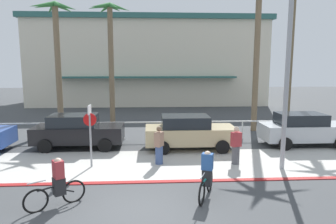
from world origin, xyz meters
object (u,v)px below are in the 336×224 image
at_px(palm_tree_3, 292,25).
at_px(car_tan_2, 189,132).
at_px(palm_tree_0, 56,39).
at_px(car_black_1, 78,131).
at_px(pedestrian_1, 236,147).
at_px(stop_sign_bike_lane, 90,127).
at_px(palm_tree_1, 110,39).
at_px(car_silver_3, 304,129).
at_px(cyclist_teal_0, 207,175).
at_px(cyclist_black_1, 57,184).
at_px(palm_tree_2, 258,25).
at_px(pedestrian_0, 159,147).
at_px(streetlight_curb, 291,61).

bearing_deg(palm_tree_3, car_tan_2, -139.94).
bearing_deg(palm_tree_0, palm_tree_3, 6.66).
xyz_separation_m(car_black_1, pedestrian_1, (7.22, -3.04, -0.13)).
height_order(stop_sign_bike_lane, pedestrian_1, stop_sign_bike_lane).
bearing_deg(car_black_1, palm_tree_1, 80.94).
distance_m(stop_sign_bike_lane, palm_tree_1, 10.01).
xyz_separation_m(car_silver_3, pedestrian_1, (-4.35, -2.82, -0.13)).
xyz_separation_m(stop_sign_bike_lane, palm_tree_1, (-0.27, 9.07, 4.22)).
xyz_separation_m(stop_sign_bike_lane, cyclist_teal_0, (4.19, -3.05, -0.98)).
height_order(stop_sign_bike_lane, palm_tree_0, palm_tree_0).
height_order(palm_tree_3, cyclist_black_1, palm_tree_3).
height_order(stop_sign_bike_lane, car_black_1, stop_sign_bike_lane).
height_order(palm_tree_2, palm_tree_3, palm_tree_3).
distance_m(car_black_1, cyclist_teal_0, 8.18).
bearing_deg(palm_tree_3, car_black_1, -155.65).
height_order(palm_tree_0, palm_tree_3, palm_tree_3).
relative_size(palm_tree_1, palm_tree_2, 0.89).
height_order(car_tan_2, car_silver_3, same).
relative_size(palm_tree_2, car_black_1, 2.10).
bearing_deg(stop_sign_bike_lane, cyclist_black_1, -95.16).
distance_m(palm_tree_3, pedestrian_1, 12.78).
bearing_deg(palm_tree_3, cyclist_black_1, -134.91).
xyz_separation_m(cyclist_black_1, pedestrian_1, (6.30, 3.53, 0.05)).
distance_m(stop_sign_bike_lane, pedestrian_0, 2.93).
bearing_deg(cyclist_teal_0, palm_tree_1, 110.20).
bearing_deg(cyclist_black_1, pedestrian_1, 29.24).
height_order(palm_tree_1, car_tan_2, palm_tree_1).
height_order(palm_tree_1, cyclist_black_1, palm_tree_1).
distance_m(streetlight_curb, palm_tree_2, 7.94).
relative_size(palm_tree_2, cyclist_black_1, 6.00).
bearing_deg(car_silver_3, cyclist_teal_0, -136.15).
distance_m(stop_sign_bike_lane, streetlight_curb, 8.17).
bearing_deg(car_black_1, palm_tree_2, 18.93).
xyz_separation_m(palm_tree_1, car_silver_3, (10.61, -6.21, -5.03)).
bearing_deg(car_black_1, car_tan_2, -6.28).
relative_size(streetlight_curb, palm_tree_1, 0.91).
distance_m(streetlight_curb, car_tan_2, 5.85).
relative_size(palm_tree_0, car_silver_3, 1.81).
bearing_deg(cyclist_black_1, pedestrian_0, 50.21).
distance_m(pedestrian_0, pedestrian_1, 3.22).
bearing_deg(palm_tree_1, palm_tree_2, -14.92).
height_order(palm_tree_2, car_tan_2, palm_tree_2).
relative_size(stop_sign_bike_lane, palm_tree_2, 0.28).
bearing_deg(palm_tree_1, pedestrian_0, -71.00).
bearing_deg(pedestrian_1, car_silver_3, 32.96).
bearing_deg(palm_tree_2, streetlight_curb, -100.07).
distance_m(stop_sign_bike_lane, pedestrian_1, 6.06).
xyz_separation_m(stop_sign_bike_lane, palm_tree_3, (12.37, 9.24, 5.23)).
bearing_deg(cyclist_black_1, car_black_1, 97.93).
bearing_deg(car_tan_2, palm_tree_1, 124.86).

